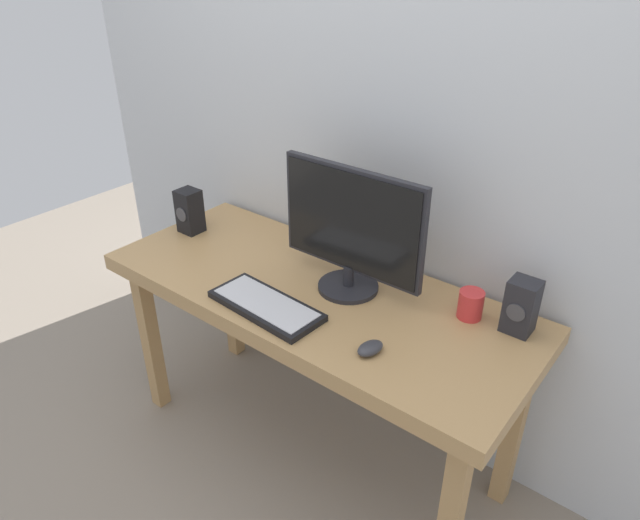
# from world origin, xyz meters

# --- Properties ---
(ground_plane) EXTENTS (6.00, 6.00, 0.00)m
(ground_plane) POSITION_xyz_m (0.00, 0.00, 0.00)
(ground_plane) COLOR gray
(wall_back) EXTENTS (3.03, 0.04, 3.00)m
(wall_back) POSITION_xyz_m (0.00, 0.35, 1.50)
(wall_back) COLOR silver
(wall_back) RESTS_ON ground_plane
(desk) EXTENTS (1.54, 0.63, 0.75)m
(desk) POSITION_xyz_m (0.00, 0.00, 0.67)
(desk) COLOR tan
(desk) RESTS_ON ground_plane
(monitor) EXTENTS (0.53, 0.21, 0.43)m
(monitor) POSITION_xyz_m (0.10, 0.08, 0.98)
(monitor) COLOR #232328
(monitor) RESTS_ON desk
(keyboard_primary) EXTENTS (0.40, 0.19, 0.02)m
(keyboard_primary) POSITION_xyz_m (-0.04, -0.19, 0.77)
(keyboard_primary) COLOR black
(keyboard_primary) RESTS_ON desk
(mouse) EXTENTS (0.07, 0.10, 0.03)m
(mouse) POSITION_xyz_m (0.35, -0.17, 0.77)
(mouse) COLOR #333338
(mouse) RESTS_ON desk
(speaker_right) EXTENTS (0.09, 0.08, 0.17)m
(speaker_right) POSITION_xyz_m (0.64, 0.20, 0.84)
(speaker_right) COLOR #232328
(speaker_right) RESTS_ON desk
(speaker_left) EXTENTS (0.09, 0.09, 0.18)m
(speaker_left) POSITION_xyz_m (-0.66, 0.03, 0.84)
(speaker_left) COLOR black
(speaker_left) RESTS_ON desk
(coffee_mug) EXTENTS (0.08, 0.08, 0.09)m
(coffee_mug) POSITION_xyz_m (0.49, 0.17, 0.80)
(coffee_mug) COLOR red
(coffee_mug) RESTS_ON desk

